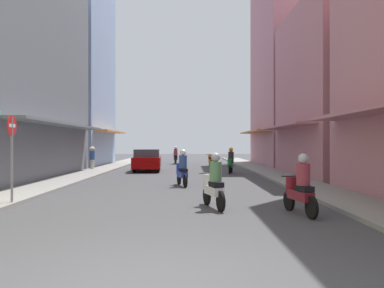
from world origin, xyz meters
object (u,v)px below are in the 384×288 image
Objects in this scene: street_sign_no_entry at (12,147)px; motorbike_blue at (182,170)px; motorbike_orange at (210,160)px; motorbike_white at (214,183)px; motorbike_maroon at (300,187)px; motorbike_black at (175,156)px; parked_car at (147,160)px; motorbike_green at (231,162)px; pedestrian_crossing at (92,157)px.

motorbike_blue is at bearing 48.48° from street_sign_no_entry.
motorbike_blue is 0.98× the size of motorbike_orange.
motorbike_blue is (-1.00, 5.89, 0.00)m from motorbike_white.
motorbike_black is (-4.07, 25.28, 0.00)m from motorbike_maroon.
motorbike_blue is 14.15m from motorbike_orange.
motorbike_black is 0.68× the size of street_sign_no_entry.
parked_car is 14.91m from street_sign_no_entry.
motorbike_blue is 0.99× the size of motorbike_maroon.
motorbike_green is at bearing -19.17° from parked_car.
motorbike_green is 11.62m from motorbike_black.
motorbike_white is 5.97m from motorbike_blue.
motorbike_green is 1.00× the size of motorbike_maroon.
motorbike_blue and motorbike_black have the same top height.
pedestrian_crossing is (-6.27, 9.96, 0.23)m from motorbike_blue.
pedestrian_crossing reaches higher than motorbike_maroon.
pedestrian_crossing reaches higher than motorbike_orange.
pedestrian_crossing is at bearing 168.56° from parked_car.
motorbike_maroon is at bearing -70.80° from parked_car.
motorbike_black reaches higher than motorbike_orange.
motorbike_white is 0.42× the size of parked_car.
street_sign_no_entry is (-5.86, 0.40, 1.01)m from motorbike_white.
motorbike_green is 1.08× the size of pedestrian_crossing.
motorbike_maroon is 8.21m from street_sign_no_entry.
motorbike_black is 9.28m from parked_car.
pedestrian_crossing is at bearing -153.79° from motorbike_orange.
pedestrian_crossing is (-5.36, -8.38, 0.23)m from motorbike_black.
motorbike_maroon is at bearing -26.02° from motorbike_white.
parked_car is (-4.43, -4.82, 0.24)m from motorbike_orange.
motorbike_maroon is at bearing -88.79° from motorbike_green.
street_sign_no_entry is (-6.82, -19.51, 1.21)m from motorbike_orange.
motorbike_white is 1.00× the size of motorbike_blue.
parked_car is 3.89m from pedestrian_crossing.
motorbike_white is at bearing 153.98° from motorbike_maroon.
motorbike_maroon is 0.43× the size of parked_car.
motorbike_white is 15.48m from parked_car.
motorbike_white is 0.99× the size of motorbike_green.
motorbike_green is 0.99× the size of motorbike_black.
motorbike_blue is 9.52m from parked_car.
pedestrian_crossing reaches higher than motorbike_green.
motorbike_blue is (-2.85, -7.34, 0.00)m from motorbike_green.
motorbike_black is at bearing 92.86° from motorbike_blue.
motorbike_maroon is (0.30, -14.29, 0.00)m from motorbike_green.
motorbike_blue is at bearing -87.14° from motorbike_black.
motorbike_orange is at bearing 87.23° from motorbike_white.
motorbike_green is 1.01× the size of motorbike_blue.
motorbike_white and motorbike_blue have the same top height.
motorbike_green is 6.73m from motorbike_orange.
motorbike_blue is at bearing -97.96° from motorbike_orange.
motorbike_maroon is at bearing -60.86° from pedestrian_crossing.
motorbike_blue reaches higher than motorbike_orange.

